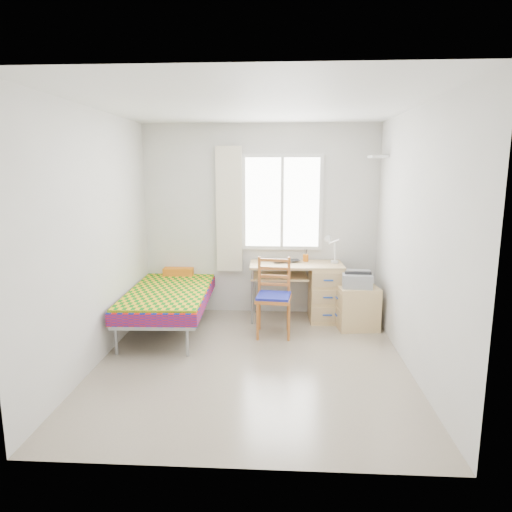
{
  "coord_description": "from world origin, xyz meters",
  "views": [
    {
      "loc": [
        0.3,
        -4.5,
        2.0
      ],
      "look_at": [
        0.01,
        0.55,
        1.03
      ],
      "focal_mm": 32.0,
      "sensor_mm": 36.0,
      "label": 1
    }
  ],
  "objects_px": {
    "bed": "(172,292)",
    "cabinet": "(357,307)",
    "desk": "(320,289)",
    "printer": "(357,279)",
    "chair": "(274,292)"
  },
  "relations": [
    {
      "from": "bed",
      "to": "chair",
      "type": "bearing_deg",
      "value": -12.95
    },
    {
      "from": "desk",
      "to": "chair",
      "type": "height_order",
      "value": "chair"
    },
    {
      "from": "desk",
      "to": "printer",
      "type": "height_order",
      "value": "desk"
    },
    {
      "from": "desk",
      "to": "chair",
      "type": "bearing_deg",
      "value": -138.41
    },
    {
      "from": "bed",
      "to": "printer",
      "type": "xyz_separation_m",
      "value": [
        2.35,
        0.05,
        0.2
      ]
    },
    {
      "from": "bed",
      "to": "desk",
      "type": "xyz_separation_m",
      "value": [
        1.93,
        0.32,
        -0.02
      ]
    },
    {
      "from": "chair",
      "to": "cabinet",
      "type": "bearing_deg",
      "value": 20.39
    },
    {
      "from": "printer",
      "to": "bed",
      "type": "bearing_deg",
      "value": -173.98
    },
    {
      "from": "bed",
      "to": "desk",
      "type": "distance_m",
      "value": 1.95
    },
    {
      "from": "printer",
      "to": "chair",
      "type": "bearing_deg",
      "value": -158.71
    },
    {
      "from": "bed",
      "to": "cabinet",
      "type": "bearing_deg",
      "value": -1.56
    },
    {
      "from": "cabinet",
      "to": "printer",
      "type": "xyz_separation_m",
      "value": [
        -0.01,
        0.03,
        0.36
      ]
    },
    {
      "from": "bed",
      "to": "printer",
      "type": "height_order",
      "value": "bed"
    },
    {
      "from": "chair",
      "to": "cabinet",
      "type": "distance_m",
      "value": 1.11
    },
    {
      "from": "cabinet",
      "to": "printer",
      "type": "height_order",
      "value": "printer"
    }
  ]
}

